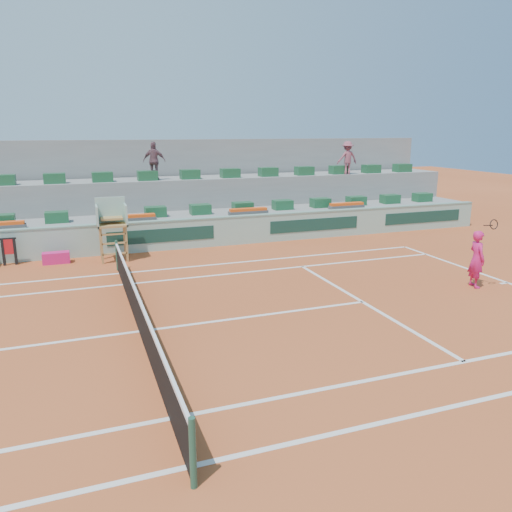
# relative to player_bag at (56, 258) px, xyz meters

# --- Properties ---
(ground) EXTENTS (90.00, 90.00, 0.00)m
(ground) POSITION_rel_player_bag_xyz_m (2.09, -7.72, -0.21)
(ground) COLOR #A54620
(ground) RESTS_ON ground
(seating_tier_lower) EXTENTS (36.00, 4.00, 1.20)m
(seating_tier_lower) POSITION_rel_player_bag_xyz_m (2.09, 2.98, 0.39)
(seating_tier_lower) COLOR gray
(seating_tier_lower) RESTS_ON ground
(seating_tier_upper) EXTENTS (36.00, 2.40, 2.60)m
(seating_tier_upper) POSITION_rel_player_bag_xyz_m (2.09, 4.58, 1.09)
(seating_tier_upper) COLOR gray
(seating_tier_upper) RESTS_ON ground
(stadium_back_wall) EXTENTS (36.00, 0.40, 4.40)m
(stadium_back_wall) POSITION_rel_player_bag_xyz_m (2.09, 6.18, 1.99)
(stadium_back_wall) COLOR gray
(stadium_back_wall) RESTS_ON ground
(player_bag) EXTENTS (0.96, 0.43, 0.43)m
(player_bag) POSITION_rel_player_bag_xyz_m (0.00, 0.00, 0.00)
(player_bag) COLOR #D41B6B
(player_bag) RESTS_ON ground
(spectator_mid) EXTENTS (1.11, 0.73, 1.75)m
(spectator_mid) POSITION_rel_player_bag_xyz_m (4.44, 4.01, 3.26)
(spectator_mid) COLOR brown
(spectator_mid) RESTS_ON seating_tier_upper
(spectator_right) EXTENTS (1.12, 0.66, 1.70)m
(spectator_right) POSITION_rel_player_bag_xyz_m (14.41, 3.69, 3.24)
(spectator_right) COLOR #8D4654
(spectator_right) RESTS_ON seating_tier_upper
(court_lines) EXTENTS (23.89, 11.09, 0.01)m
(court_lines) POSITION_rel_player_bag_xyz_m (2.09, -7.72, -0.21)
(court_lines) COLOR silver
(court_lines) RESTS_ON ground
(tennis_net) EXTENTS (0.10, 11.97, 1.10)m
(tennis_net) POSITION_rel_player_bag_xyz_m (2.09, -7.72, 0.31)
(tennis_net) COLOR black
(tennis_net) RESTS_ON ground
(advertising_hoarding) EXTENTS (36.00, 0.34, 1.26)m
(advertising_hoarding) POSITION_rel_player_bag_xyz_m (2.11, 0.78, 0.42)
(advertising_hoarding) COLOR #90B5A5
(advertising_hoarding) RESTS_ON ground
(umpire_chair) EXTENTS (1.10, 0.90, 2.40)m
(umpire_chair) POSITION_rel_player_bag_xyz_m (2.09, -0.22, 1.33)
(umpire_chair) COLOR olive
(umpire_chair) RESTS_ON ground
(seat_row_lower) EXTENTS (32.90, 0.60, 0.44)m
(seat_row_lower) POSITION_rel_player_bag_xyz_m (2.09, 2.08, 1.21)
(seat_row_lower) COLOR #1B512E
(seat_row_lower) RESTS_ON seating_tier_lower
(seat_row_upper) EXTENTS (32.90, 0.60, 0.44)m
(seat_row_upper) POSITION_rel_player_bag_xyz_m (2.09, 3.98, 2.61)
(seat_row_upper) COLOR #1B512E
(seat_row_upper) RESTS_ON seating_tier_upper
(flower_planters) EXTENTS (26.80, 0.36, 0.28)m
(flower_planters) POSITION_rel_player_bag_xyz_m (0.59, 1.28, 1.12)
(flower_planters) COLOR #4C4C4C
(flower_planters) RESTS_ON seating_tier_lower
(towel_rack) EXTENTS (0.56, 0.09, 1.03)m
(towel_rack) POSITION_rel_player_bag_xyz_m (-1.60, 0.33, 0.39)
(towel_rack) COLOR black
(towel_rack) RESTS_ON ground
(tennis_player) EXTENTS (0.55, 0.93, 2.28)m
(tennis_player) POSITION_rel_player_bag_xyz_m (12.63, -7.66, 0.71)
(tennis_player) COLOR #D41B6B
(tennis_player) RESTS_ON ground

